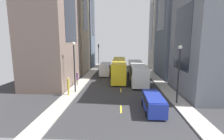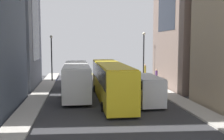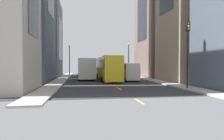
{
  "view_description": "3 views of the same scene",
  "coord_description": "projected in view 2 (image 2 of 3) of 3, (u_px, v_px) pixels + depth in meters",
  "views": [
    {
      "loc": [
        0.11,
        30.57,
        7.04
      ],
      "look_at": [
        1.6,
        1.43,
        2.09
      ],
      "focal_mm": 26.37,
      "sensor_mm": 36.0,
      "label": 1
    },
    {
      "loc": [
        -3.0,
        -27.24,
        5.43
      ],
      "look_at": [
        0.66,
        -0.82,
        2.83
      ],
      "focal_mm": 42.73,
      "sensor_mm": 36.0,
      "label": 2
    },
    {
      "loc": [
        -3.7,
        -33.37,
        2.37
      ],
      "look_at": [
        1.66,
        1.53,
        1.46
      ],
      "focal_mm": 31.87,
      "sensor_mm": 36.0,
      "label": 3
    }
  ],
  "objects": [
    {
      "name": "lane_stripe_2",
      "position": [
        114.0,
        113.0,
        20.89
      ],
      "size": [
        0.16,
        2.0,
        0.01
      ],
      "primitive_type": "cube",
      "color": "yellow",
      "rests_on": "ground"
    },
    {
      "name": "pedestrian_waiting_curb",
      "position": [
        156.0,
        77.0,
        33.41
      ],
      "size": [
        0.3,
        0.3,
        2.17
      ],
      "rotation": [
        0.0,
        0.0,
        5.04
      ],
      "color": "gray",
      "rests_on": "ground"
    },
    {
      "name": "streetlamp_far",
      "position": [
        52.0,
        53.0,
        38.56
      ],
      "size": [
        0.44,
        0.44,
        6.58
      ],
      "color": "black",
      "rests_on": "ground"
    },
    {
      "name": "streetcar_yellow",
      "position": [
        110.0,
        78.0,
        25.85
      ],
      "size": [
        2.7,
        14.39,
        3.59
      ],
      "color": "yellow",
      "rests_on": "ground"
    },
    {
      "name": "ground_plane",
      "position": [
        105.0,
        96.0,
        27.79
      ],
      "size": [
        39.51,
        39.51,
        0.0
      ],
      "primitive_type": "plane",
      "color": "#333335"
    },
    {
      "name": "lane_stripe_4",
      "position": [
        99.0,
        86.0,
        34.69
      ],
      "size": [
        0.16,
        2.0,
        0.01
      ],
      "primitive_type": "cube",
      "color": "yellow",
      "rests_on": "ground"
    },
    {
      "name": "lane_stripe_6",
      "position": [
        92.0,
        74.0,
        48.5
      ],
      "size": [
        0.16,
        2.0,
        0.01
      ],
      "primitive_type": "cube",
      "color": "yellow",
      "rests_on": "ground"
    },
    {
      "name": "lane_stripe_5",
      "position": [
        95.0,
        79.0,
        41.6
      ],
      "size": [
        0.16,
        2.0,
        0.01
      ],
      "primitive_type": "cube",
      "color": "yellow",
      "rests_on": "ground"
    },
    {
      "name": "streetlamp_near",
      "position": [
        144.0,
        52.0,
        36.74
      ],
      "size": [
        0.44,
        0.44,
        6.93
      ],
      "color": "black",
      "rests_on": "ground"
    },
    {
      "name": "sidewalk_west",
      "position": [
        38.0,
        97.0,
        26.86
      ],
      "size": [
        1.87,
        44.0,
        0.15
      ],
      "primitive_type": "cube",
      "color": "#B2ADA3",
      "rests_on": "ground"
    },
    {
      "name": "car_blue_0",
      "position": [
        74.0,
        73.0,
        41.39
      ],
      "size": [
        1.94,
        4.7,
        1.72
      ],
      "color": "#2338AD",
      "rests_on": "ground"
    },
    {
      "name": "delivery_van_white",
      "position": [
        146.0,
        88.0,
        23.99
      ],
      "size": [
        2.25,
        5.31,
        2.58
      ],
      "color": "white",
      "rests_on": "ground"
    },
    {
      "name": "sidewalk_east",
      "position": [
        167.0,
        94.0,
        28.72
      ],
      "size": [
        1.87,
        44.0,
        0.15
      ],
      "primitive_type": "cube",
      "color": "#B2ADA3",
      "rests_on": "ground"
    },
    {
      "name": "pedestrian_walking_far",
      "position": [
        145.0,
        72.0,
        38.36
      ],
      "size": [
        0.33,
        0.33,
        2.37
      ],
      "rotation": [
        0.0,
        0.0,
        5.61
      ],
      "color": "gold",
      "rests_on": "ground"
    },
    {
      "name": "city_bus_white",
      "position": [
        76.0,
        76.0,
        28.33
      ],
      "size": [
        2.8,
        12.14,
        3.35
      ],
      "color": "silver",
      "rests_on": "ground"
    },
    {
      "name": "building_west_2",
      "position": [
        0.0,
        27.0,
        33.44
      ],
      "size": [
        8.73,
        10.42,
        15.07
      ],
      "color": "slate",
      "rests_on": "ground"
    },
    {
      "name": "lane_stripe_3",
      "position": [
        105.0,
        96.0,
        27.79
      ],
      "size": [
        0.16,
        2.0,
        0.01
      ],
      "primitive_type": "cube",
      "color": "yellow",
      "rests_on": "ground"
    }
  ]
}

